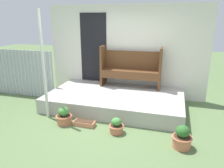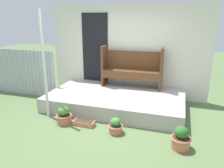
{
  "view_description": "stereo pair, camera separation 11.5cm",
  "coord_description": "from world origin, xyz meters",
  "px_view_note": "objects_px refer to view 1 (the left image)",
  "views": [
    {
      "loc": [
        1.41,
        -4.15,
        2.25
      ],
      "look_at": [
        0.1,
        0.34,
        0.81
      ],
      "focal_mm": 35.0,
      "sensor_mm": 36.0,
      "label": 1
    },
    {
      "loc": [
        1.52,
        -4.12,
        2.25
      ],
      "look_at": [
        0.1,
        0.34,
        0.81
      ],
      "focal_mm": 35.0,
      "sensor_mm": 36.0,
      "label": 2
    }
  ],
  "objects_px": {
    "bench": "(131,67)",
    "planter_box_rect": "(84,123)",
    "flower_pot_middle": "(116,126)",
    "flower_pot_left": "(64,117)",
    "support_post": "(44,66)",
    "flower_pot_right": "(182,138)"
  },
  "relations": [
    {
      "from": "bench",
      "to": "flower_pot_right",
      "type": "distance_m",
      "value": 2.7
    },
    {
      "from": "bench",
      "to": "planter_box_rect",
      "type": "height_order",
      "value": "bench"
    },
    {
      "from": "planter_box_rect",
      "to": "flower_pot_middle",
      "type": "bearing_deg",
      "value": -7.5
    },
    {
      "from": "support_post",
      "to": "flower_pot_middle",
      "type": "xyz_separation_m",
      "value": [
        1.74,
        -0.26,
        -1.07
      ]
    },
    {
      "from": "flower_pot_middle",
      "to": "flower_pot_right",
      "type": "height_order",
      "value": "flower_pot_right"
    },
    {
      "from": "planter_box_rect",
      "to": "bench",
      "type": "bearing_deg",
      "value": 72.46
    },
    {
      "from": "support_post",
      "to": "flower_pot_middle",
      "type": "height_order",
      "value": "support_post"
    },
    {
      "from": "bench",
      "to": "flower_pot_left",
      "type": "height_order",
      "value": "bench"
    },
    {
      "from": "flower_pot_middle",
      "to": "flower_pot_right",
      "type": "relative_size",
      "value": 0.76
    },
    {
      "from": "support_post",
      "to": "bench",
      "type": "bearing_deg",
      "value": 47.68
    },
    {
      "from": "bench",
      "to": "flower_pot_left",
      "type": "distance_m",
      "value": 2.36
    },
    {
      "from": "bench",
      "to": "flower_pot_middle",
      "type": "distance_m",
      "value": 2.17
    },
    {
      "from": "flower_pot_left",
      "to": "planter_box_rect",
      "type": "relative_size",
      "value": 0.84
    },
    {
      "from": "flower_pot_left",
      "to": "planter_box_rect",
      "type": "bearing_deg",
      "value": 5.0
    },
    {
      "from": "bench",
      "to": "flower_pot_left",
      "type": "relative_size",
      "value": 4.29
    },
    {
      "from": "flower_pot_left",
      "to": "flower_pot_middle",
      "type": "relative_size",
      "value": 1.2
    },
    {
      "from": "flower_pot_left",
      "to": "bench",
      "type": "bearing_deg",
      "value": 61.4
    },
    {
      "from": "flower_pot_middle",
      "to": "planter_box_rect",
      "type": "xyz_separation_m",
      "value": [
        -0.74,
        0.1,
        -0.09
      ]
    },
    {
      "from": "support_post",
      "to": "flower_pot_left",
      "type": "relative_size",
      "value": 6.21
    },
    {
      "from": "flower_pot_middle",
      "to": "planter_box_rect",
      "type": "distance_m",
      "value": 0.76
    },
    {
      "from": "flower_pot_left",
      "to": "planter_box_rect",
      "type": "distance_m",
      "value": 0.48
    },
    {
      "from": "flower_pot_left",
      "to": "flower_pot_middle",
      "type": "xyz_separation_m",
      "value": [
        1.2,
        -0.06,
        -0.03
      ]
    }
  ]
}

